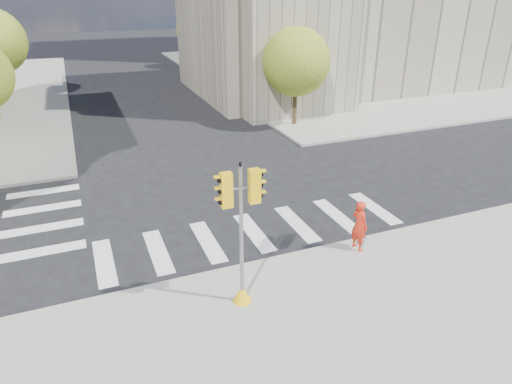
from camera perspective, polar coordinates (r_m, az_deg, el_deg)
ground at (r=18.86m, az=-2.24°, el=-2.20°), size 160.00×160.00×0.00m
sidewalk_far_right at (r=49.79m, az=9.69°, el=14.66°), size 28.00×40.00×0.15m
tree_re_near at (r=29.33m, az=5.06°, el=15.88°), size 4.20×4.20×6.16m
tree_re_mid at (r=40.27m, az=-3.00°, el=18.78°), size 4.60×4.60×6.66m
tree_re_far at (r=51.76m, az=-7.63°, el=19.40°), size 4.00×4.00×5.88m
lamp_near at (r=33.04m, az=2.65°, el=17.86°), size 0.35×0.18×8.11m
lamp_far at (r=46.08m, az=-4.99°, el=19.77°), size 0.35×0.18×8.11m
traffic_signal at (r=12.56m, az=-1.82°, el=-6.92°), size 1.07×0.56×4.29m
photographer at (r=15.87m, az=12.79°, el=-4.07°), size 0.54×0.73×1.81m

